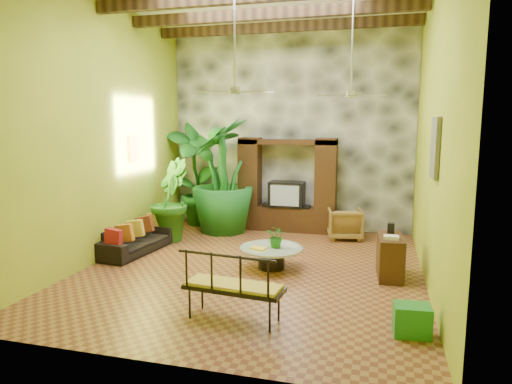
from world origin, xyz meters
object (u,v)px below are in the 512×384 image
(tall_plant_a, at_px, (195,173))
(tall_plant_c, at_px, (223,176))
(entertainment_center, at_px, (287,192))
(wicker_armchair, at_px, (345,224))
(coffee_table, at_px, (271,255))
(tall_plant_b, at_px, (169,200))
(ceiling_fan_back, at_px, (351,83))
(green_bin, at_px, (412,320))
(side_console, at_px, (390,257))
(ceiling_fan_front, at_px, (235,78))
(iron_bench, at_px, (232,283))
(sofa, at_px, (136,239))

(tall_plant_a, relative_size, tall_plant_c, 0.99)
(entertainment_center, bearing_deg, wicker_armchair, -17.43)
(coffee_table, bearing_deg, tall_plant_b, 152.23)
(ceiling_fan_back, distance_m, green_bin, 4.67)
(side_console, bearing_deg, entertainment_center, 125.37)
(ceiling_fan_front, distance_m, tall_plant_a, 4.62)
(entertainment_center, xyz_separation_m, iron_bench, (0.34, -5.40, -0.42))
(entertainment_center, bearing_deg, ceiling_fan_front, -93.24)
(sofa, xyz_separation_m, green_bin, (5.30, -2.45, -0.08))
(tall_plant_c, bearing_deg, entertainment_center, 20.44)
(ceiling_fan_front, xyz_separation_m, wicker_armchair, (1.66, 3.08, -3.05))
(green_bin, bearing_deg, iron_bench, -174.22)
(side_console, bearing_deg, green_bin, -87.96)
(ceiling_fan_front, height_order, tall_plant_c, ceiling_fan_front)
(coffee_table, xyz_separation_m, green_bin, (2.33, -2.14, -0.06))
(ceiling_fan_front, bearing_deg, tall_plant_a, 122.24)
(wicker_armchair, relative_size, green_bin, 1.72)
(coffee_table, height_order, iron_bench, iron_bench)
(ceiling_fan_back, bearing_deg, coffee_table, -139.48)
(green_bin, bearing_deg, tall_plant_a, 134.54)
(coffee_table, height_order, green_bin, coffee_table)
(ceiling_fan_back, xyz_separation_m, wicker_armchair, (-0.14, 1.48, -3.05))
(sofa, bearing_deg, entertainment_center, -38.27)
(wicker_armchair, xyz_separation_m, tall_plant_a, (-3.88, 0.44, 1.01))
(entertainment_center, height_order, ceiling_fan_back, ceiling_fan_back)
(ceiling_fan_front, bearing_deg, tall_plant_c, 113.18)
(ceiling_fan_back, bearing_deg, tall_plant_c, 155.77)
(entertainment_center, xyz_separation_m, wicker_armchair, (1.46, -0.46, -0.61))
(sofa, xyz_separation_m, tall_plant_c, (1.17, 2.17, 1.10))
(sofa, bearing_deg, ceiling_fan_back, -73.57)
(side_console, bearing_deg, wicker_armchair, 107.02)
(sofa, relative_size, coffee_table, 1.64)
(ceiling_fan_back, distance_m, tall_plant_b, 4.72)
(coffee_table, bearing_deg, ceiling_fan_back, 40.52)
(entertainment_center, bearing_deg, sofa, -134.28)
(wicker_armchair, bearing_deg, side_console, 100.22)
(entertainment_center, relative_size, ceiling_fan_front, 1.29)
(ceiling_fan_front, xyz_separation_m, ceiling_fan_back, (1.80, 1.60, 0.00))
(iron_bench, bearing_deg, tall_plant_a, 123.06)
(ceiling_fan_front, height_order, tall_plant_b, ceiling_fan_front)
(entertainment_center, xyz_separation_m, ceiling_fan_front, (-0.20, -3.54, 2.44))
(iron_bench, bearing_deg, green_bin, 11.75)
(side_console, relative_size, green_bin, 2.02)
(ceiling_fan_back, height_order, tall_plant_a, ceiling_fan_back)
(sofa, height_order, green_bin, sofa)
(side_console, bearing_deg, tall_plant_b, 160.32)
(ceiling_fan_front, height_order, ceiling_fan_back, same)
(tall_plant_c, distance_m, coffee_table, 3.26)
(tall_plant_b, xyz_separation_m, coffee_table, (2.73, -1.44, -0.68))
(ceiling_fan_front, xyz_separation_m, side_console, (2.62, 0.58, -3.04))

